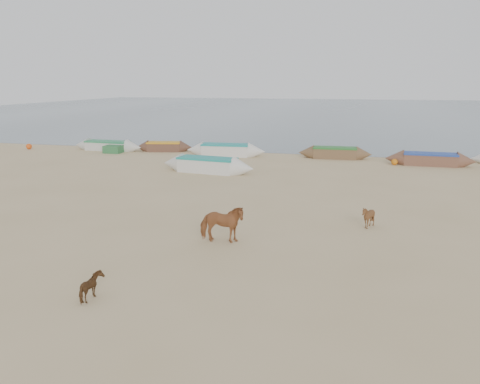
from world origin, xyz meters
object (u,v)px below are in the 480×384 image
object	(u,v)px
calf_front	(368,217)
near_canoe	(207,165)
calf_right	(92,287)
cow_adult	(222,224)

from	to	relation	value
calf_front	near_canoe	world-z (taller)	near_canoe
calf_right	calf_front	bearing A→B (deg)	-65.06
cow_adult	calf_front	xyz separation A→B (m)	(5.19, 3.12, -0.25)
cow_adult	calf_right	bearing A→B (deg)	153.00
calf_front	near_canoe	xyz separation A→B (m)	(-9.92, 9.62, 0.02)
calf_front	calf_right	xyz separation A→B (m)	(-7.27, -8.39, -0.10)
near_canoe	calf_right	bearing A→B (deg)	-74.25
calf_right	cow_adult	bearing A→B (deg)	-45.64
calf_front	calf_right	bearing A→B (deg)	-64.10
cow_adult	calf_right	xyz separation A→B (m)	(-2.07, -5.27, -0.35)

